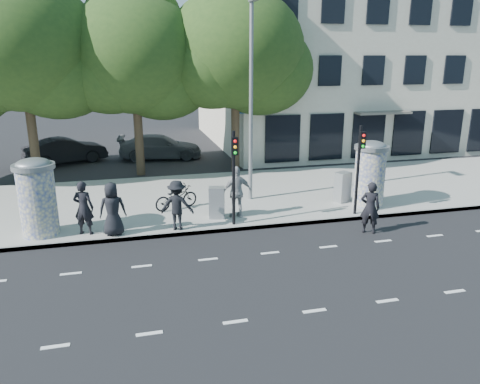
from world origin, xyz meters
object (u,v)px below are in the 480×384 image
object	(u,v)px
man_road	(370,208)
car_mid	(65,150)
cabinet_left	(217,203)
cabinet_right	(343,187)
ad_column_right	(370,172)
ped_e	(237,192)
ped_b	(84,208)
ped_a	(113,209)
traffic_pole_far	(359,161)
street_lamp	(251,87)
ped_d	(177,205)
ad_column_left	(37,195)
car_right	(160,147)
traffic_pole_near	(234,169)
bicycle	(176,197)

from	to	relation	value
man_road	car_mid	distance (m)	18.30
cabinet_left	cabinet_right	bearing A→B (deg)	21.71
ad_column_right	ped_e	bearing A→B (deg)	-178.76
ped_e	cabinet_right	distance (m)	4.80
ad_column_right	ped_b	world-z (taller)	ad_column_right
ped_b	ped_a	bearing A→B (deg)	179.86
traffic_pole_far	street_lamp	xyz separation A→B (m)	(-3.40, 2.84, 2.56)
ped_d	ad_column_left	bearing A→B (deg)	8.10
ped_b	car_right	xyz separation A→B (m)	(3.58, 12.29, -0.37)
ped_b	ped_d	bearing A→B (deg)	-167.40
street_lamp	cabinet_left	distance (m)	4.87
man_road	cabinet_left	distance (m)	5.52
ped_b	cabinet_left	size ratio (longest dim) A/B	1.56
ad_column_right	traffic_pole_near	xyz separation A→B (m)	(-5.80, -0.91, 0.69)
cabinet_left	ad_column_left	bearing A→B (deg)	-164.33
ped_d	car_right	distance (m)	12.62
ped_b	cabinet_right	size ratio (longest dim) A/B	1.50
cabinet_left	traffic_pole_far	bearing A→B (deg)	4.62
ad_column_right	car_mid	xyz separation A→B (m)	(-12.77, 11.81, -0.80)
ped_a	man_road	xyz separation A→B (m)	(8.69, -1.59, -0.14)
ad_column_left	car_mid	world-z (taller)	ad_column_left
traffic_pole_far	bicycle	world-z (taller)	traffic_pole_far
street_lamp	car_right	bearing A→B (deg)	106.74
bicycle	traffic_pole_near	bearing A→B (deg)	-162.60
traffic_pole_far	bicycle	xyz separation A→B (m)	(-6.61, 2.32, -1.61)
street_lamp	car_mid	world-z (taller)	street_lamp
ad_column_right	man_road	xyz separation A→B (m)	(-1.29, -2.44, -0.61)
traffic_pole_far	cabinet_left	xyz separation A→B (m)	(-5.26, 0.88, -1.48)
bicycle	car_mid	world-z (taller)	car_mid
traffic_pole_near	man_road	size ratio (longest dim) A/B	1.84
ped_a	car_right	bearing A→B (deg)	-100.92
traffic_pole_near	car_right	distance (m)	12.85
car_mid	car_right	bearing A→B (deg)	-111.86
traffic_pole_near	ped_a	distance (m)	4.35
ad_column_right	cabinet_left	bearing A→B (deg)	-179.72
traffic_pole_far	car_right	world-z (taller)	traffic_pole_far
ad_column_right	ped_b	xyz separation A→B (m)	(-10.93, -0.53, -0.45)
cabinet_right	man_road	bearing A→B (deg)	-122.64
bicycle	cabinet_right	size ratio (longest dim) A/B	1.44
ped_b	cabinet_left	bearing A→B (deg)	-155.44
traffic_pole_near	ped_e	distance (m)	1.38
ad_column_left	cabinet_left	world-z (taller)	ad_column_left
ped_d	car_right	size ratio (longest dim) A/B	0.36
ad_column_right	ped_a	distance (m)	10.03
traffic_pole_near	car_mid	xyz separation A→B (m)	(-6.97, 12.72, -1.49)
traffic_pole_near	ped_a	size ratio (longest dim) A/B	1.85
street_lamp	ped_d	size ratio (longest dim) A/B	4.54
ad_column_left	cabinet_right	world-z (taller)	ad_column_left
ad_column_left	man_road	size ratio (longest dim) A/B	1.43
cabinet_right	ped_a	bearing A→B (deg)	165.98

